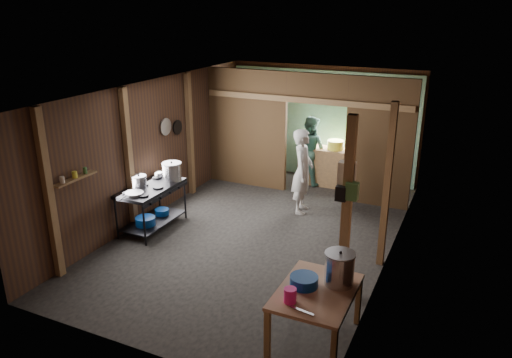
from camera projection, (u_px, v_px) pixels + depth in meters
The scene contains 43 objects.
floor at pixel (261, 233), 8.86m from camera, with size 4.50×7.00×0.00m, color black.
ceiling at pixel (261, 89), 7.98m from camera, with size 4.50×7.00×0.00m, color #2B2723.
wall_back at pixel (323, 122), 11.41m from camera, with size 4.50×0.00×2.60m, color #492D1C.
wall_front at pixel (131, 253), 5.43m from camera, with size 4.50×0.00×2.60m, color #492D1C.
wall_left at pixel (153, 149), 9.31m from camera, with size 0.00×7.00×2.60m, color #492D1C.
wall_right at pixel (394, 184), 7.53m from camera, with size 0.00×7.00×2.60m, color #492D1C.
partition_left at pixel (247, 129), 10.82m from camera, with size 1.85×0.10×2.60m, color #513B1C.
partition_right at pixel (379, 144), 9.68m from camera, with size 1.35×0.10×2.60m, color #513B1C.
partition_header at pixel (317, 88), 9.86m from camera, with size 1.30×0.10×0.60m, color #513B1C.
turquoise_panel at pixel (322, 125), 11.37m from camera, with size 4.40×0.06×2.50m, color #89C8BF.
back_counter at pixel (326, 166), 11.12m from camera, with size 1.20×0.50×0.85m, color #9C7444.
wall_clock at pixel (333, 98), 11.02m from camera, with size 0.20×0.20×0.03m, color beige.
post_left_a at pixel (49, 196), 7.06m from camera, with size 0.10×0.12×2.60m, color #9C7444.
post_left_b at pixel (129, 161), 8.59m from camera, with size 0.10×0.12×2.60m, color #9C7444.
post_left_c at pixel (190, 135), 10.30m from camera, with size 0.10×0.12×2.60m, color #9C7444.
post_right at pixel (387, 187), 7.39m from camera, with size 0.10×0.12×2.60m, color #9C7444.
post_free at pixel (347, 210), 6.58m from camera, with size 0.12×0.12×2.60m, color #9C7444.
cross_beam at pixel (304, 100), 10.00m from camera, with size 4.40×0.12×0.12m, color #9C7444.
pan_lid_big at pixel (166, 127), 9.51m from camera, with size 0.34×0.34×0.03m, color gray.
pan_lid_small at pixel (177, 127), 9.89m from camera, with size 0.30×0.30×0.03m, color black.
wall_shelf at pixel (75, 179), 7.44m from camera, with size 0.14×0.80×0.03m, color #9C7444.
jar_white at pixel (62, 180), 7.20m from camera, with size 0.07×0.07×0.10m, color beige.
jar_yellow at pixel (75, 175), 7.42m from camera, with size 0.08×0.08×0.10m, color #F5F243.
jar_green at pixel (85, 170), 7.60m from camera, with size 0.06×0.06×0.10m, color #3D6F37.
bag_white at pixel (347, 174), 6.50m from camera, with size 0.22×0.15×0.32m, color beige.
bag_green at pixel (352, 191), 6.40m from camera, with size 0.16×0.12×0.24m, color #3D6F37.
bag_black at pixel (341, 194), 6.45m from camera, with size 0.14×0.10×0.20m, color black.
gas_range at pixel (152, 208), 8.91m from camera, with size 0.71×1.38×0.82m, color black, non-canonical shape.
prep_table at pixel (315, 315), 5.92m from camera, with size 0.87×1.20×0.71m, color #A2745B, non-canonical shape.
stove_pot_large at pixel (172, 172), 9.04m from camera, with size 0.36×0.36×0.36m, color #B7B7BE, non-canonical shape.
stove_pot_med at pixel (139, 182), 8.73m from camera, with size 0.27×0.27×0.23m, color #B7B7BE, non-canonical shape.
stove_saucepan at pixel (159, 175), 9.25m from camera, with size 0.15×0.15×0.09m, color #B7B7BE.
frying_pan at pixel (134, 194), 8.38m from camera, with size 0.32×0.54×0.07m, color gray, non-canonical shape.
blue_tub_front at pixel (145, 221), 8.78m from camera, with size 0.36×0.36×0.15m, color navy.
blue_tub_back at pixel (162, 212), 9.22m from camera, with size 0.27×0.27×0.11m, color navy.
stock_pot at pixel (339, 269), 5.87m from camera, with size 0.37×0.37×0.44m, color #B7B7BE, non-canonical shape.
wash_basin at pixel (304, 281), 5.87m from camera, with size 0.34×0.34×0.13m, color navy.
pink_bucket at pixel (290, 295), 5.55m from camera, with size 0.15×0.15×0.18m, color #FE1C8E.
knife at pixel (302, 311), 5.41m from camera, with size 0.30×0.04×0.01m, color #B7B7BE.
yellow_tub at pixel (336, 145), 10.86m from camera, with size 0.36×0.36×0.20m, color #F5F243.
red_cup at pixel (310, 143), 11.11m from camera, with size 0.12×0.12×0.14m, color #A33217.
cook at pixel (303, 171), 9.50m from camera, with size 0.61×0.40×1.68m, color silver.
worker_back at pixel (310, 150), 11.09m from camera, with size 0.76×0.59×1.56m, color #417468.
Camera 1 is at (3.28, -7.30, 3.91)m, focal length 34.40 mm.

